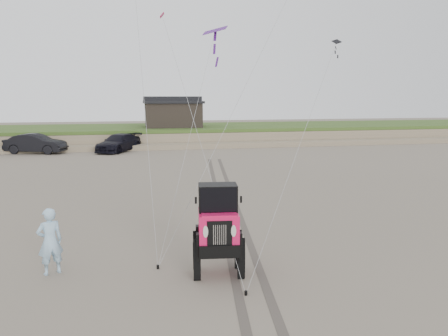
{
  "coord_description": "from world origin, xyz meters",
  "views": [
    {
      "loc": [
        -2.27,
        -12.0,
        5.14
      ],
      "look_at": [
        0.82,
        3.0,
        2.6
      ],
      "focal_mm": 35.0,
      "sensor_mm": 36.0,
      "label": 1
    }
  ],
  "objects_px": {
    "man": "(50,241)",
    "truck_b": "(36,144)",
    "jeep": "(218,240)",
    "truck_c": "(119,143)",
    "cabin": "(173,113)"
  },
  "relations": [
    {
      "from": "jeep",
      "to": "man",
      "type": "bearing_deg",
      "value": 174.57
    },
    {
      "from": "truck_b",
      "to": "jeep",
      "type": "distance_m",
      "value": 31.94
    },
    {
      "from": "truck_b",
      "to": "jeep",
      "type": "height_order",
      "value": "jeep"
    },
    {
      "from": "man",
      "to": "truck_b",
      "type": "bearing_deg",
      "value": -102.42
    },
    {
      "from": "truck_b",
      "to": "truck_c",
      "type": "bearing_deg",
      "value": -74.51
    },
    {
      "from": "man",
      "to": "truck_c",
      "type": "bearing_deg",
      "value": -116.69
    },
    {
      "from": "truck_b",
      "to": "jeep",
      "type": "relative_size",
      "value": 0.94
    },
    {
      "from": "truck_c",
      "to": "truck_b",
      "type": "bearing_deg",
      "value": -151.23
    },
    {
      "from": "truck_c",
      "to": "man",
      "type": "distance_m",
      "value": 28.81
    },
    {
      "from": "truck_c",
      "to": "man",
      "type": "bearing_deg",
      "value": -62.21
    },
    {
      "from": "man",
      "to": "cabin",
      "type": "bearing_deg",
      "value": -125.23
    },
    {
      "from": "jeep",
      "to": "truck_c",
      "type": "bearing_deg",
      "value": 104.11
    },
    {
      "from": "cabin",
      "to": "man",
      "type": "height_order",
      "value": "cabin"
    },
    {
      "from": "cabin",
      "to": "truck_b",
      "type": "bearing_deg",
      "value": -151.02
    },
    {
      "from": "cabin",
      "to": "truck_c",
      "type": "xyz_separation_m",
      "value": [
        -5.73,
        -7.36,
        -2.43
      ]
    }
  ]
}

